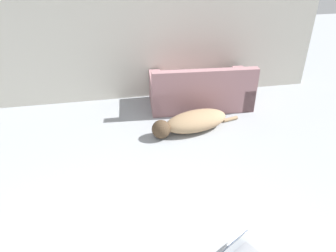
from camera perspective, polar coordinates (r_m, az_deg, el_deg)
name	(u,v)px	position (r m, az deg, el deg)	size (l,w,h in m)	color
wall_back	(106,32)	(5.81, -10.67, 15.86)	(7.64, 0.06, 2.49)	beige
couch	(200,92)	(5.82, 5.67, 5.93)	(1.80, 0.94, 0.79)	#A3757A
dog	(192,122)	(5.10, 4.16, 0.71)	(1.51, 0.71, 0.30)	#A38460
laptop_open	(238,248)	(3.45, 12.13, -20.00)	(0.42, 0.41, 0.21)	gray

